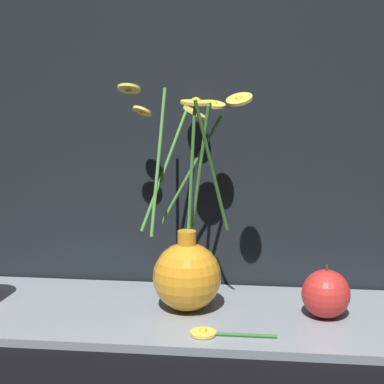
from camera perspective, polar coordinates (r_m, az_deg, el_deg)
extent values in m
plane|color=black|center=(0.98, 0.21, -11.23)|extent=(6.00, 6.00, 0.00)
cube|color=gray|center=(0.98, 0.21, -10.90)|extent=(0.89, 0.26, 0.01)
sphere|color=orange|center=(0.96, -0.45, -7.53)|extent=(0.10, 0.10, 0.10)
cylinder|color=orange|center=(0.95, -0.46, -4.41)|extent=(0.03, 0.03, 0.03)
cylinder|color=#4C8E3D|center=(0.93, -0.02, 2.18)|extent=(0.02, 0.02, 0.19)
cylinder|color=#EAC64C|center=(0.93, 0.42, 7.95)|extent=(0.06, 0.06, 0.01)
sphere|color=yellow|center=(0.93, 0.42, 7.95)|extent=(0.02, 0.02, 0.02)
cylinder|color=#4C8E3D|center=(0.96, -2.48, 1.96)|extent=(0.06, 0.08, 0.17)
cylinder|color=#EAC64C|center=(0.99, -4.43, 7.17)|extent=(0.04, 0.04, 0.02)
sphere|color=yellow|center=(0.99, -4.43, 7.17)|extent=(0.01, 0.01, 0.01)
cylinder|color=#4C8E3D|center=(0.90, 1.78, 2.13)|extent=(0.05, 0.08, 0.20)
cylinder|color=#EAC64C|center=(0.87, 4.23, 8.22)|extent=(0.05, 0.05, 0.02)
sphere|color=yellow|center=(0.87, 4.23, 8.22)|extent=(0.01, 0.01, 0.01)
cylinder|color=#4C8E3D|center=(0.97, -0.08, 1.96)|extent=(0.10, 0.01, 0.17)
cylinder|color=#EAC64C|center=(1.01, 0.28, 7.05)|extent=(0.04, 0.04, 0.02)
sphere|color=yellow|center=(1.01, 0.28, 7.05)|extent=(0.01, 0.01, 0.01)
cylinder|color=#4C8E3D|center=(0.94, -3.01, 2.80)|extent=(0.01, 0.09, 0.21)
cylinder|color=#EAC64C|center=(0.94, -5.61, 9.13)|extent=(0.04, 0.04, 0.02)
sphere|color=yellow|center=(0.94, -5.61, 9.13)|extent=(0.01, 0.01, 0.01)
cylinder|color=#4C8E3D|center=(0.94, 0.73, 2.14)|extent=(0.03, 0.04, 0.19)
cylinder|color=#EAC64C|center=(0.94, 1.92, 7.79)|extent=(0.05, 0.05, 0.01)
sphere|color=yellow|center=(0.94, 1.92, 7.79)|extent=(0.01, 0.01, 0.01)
sphere|color=red|center=(0.96, 11.82, -8.89)|extent=(0.07, 0.07, 0.07)
cylinder|color=#4C3819|center=(0.95, 11.91, -6.64)|extent=(0.00, 0.00, 0.01)
cylinder|color=#336B2D|center=(0.89, 4.28, -12.56)|extent=(0.10, 0.01, 0.01)
cylinder|color=#EAC64C|center=(0.89, 1.00, -12.42)|extent=(0.04, 0.04, 0.00)
sphere|color=yellow|center=(0.89, 1.00, -12.24)|extent=(0.01, 0.01, 0.01)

